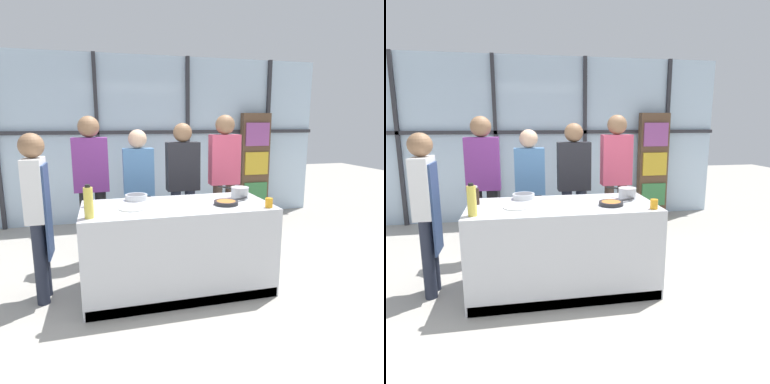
# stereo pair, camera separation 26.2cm
# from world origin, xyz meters

# --- Properties ---
(ground_plane) EXTENTS (18.00, 18.00, 0.00)m
(ground_plane) POSITION_xyz_m (0.00, 0.00, 0.00)
(ground_plane) COLOR #ADA89E
(back_window_wall) EXTENTS (6.40, 0.10, 2.80)m
(back_window_wall) POSITION_xyz_m (0.00, 2.71, 1.40)
(back_window_wall) COLOR silver
(back_window_wall) RESTS_ON ground_plane
(bookshelf) EXTENTS (0.53, 0.19, 1.87)m
(bookshelf) POSITION_xyz_m (2.00, 2.52, 0.94)
(bookshelf) COLOR brown
(bookshelf) RESTS_ON ground_plane
(demo_island) EXTENTS (1.88, 0.87, 0.90)m
(demo_island) POSITION_xyz_m (0.00, -0.00, 0.45)
(demo_island) COLOR silver
(demo_island) RESTS_ON ground_plane
(chef) EXTENTS (0.23, 0.37, 1.62)m
(chef) POSITION_xyz_m (-1.31, 0.10, 0.94)
(chef) COLOR #232838
(chef) RESTS_ON ground_plane
(spectator_far_left) EXTENTS (0.41, 0.25, 1.79)m
(spectator_far_left) POSITION_xyz_m (-0.85, 0.96, 1.04)
(spectator_far_left) COLOR black
(spectator_far_left) RESTS_ON ground_plane
(spectator_center_left) EXTENTS (0.37, 0.23, 1.63)m
(spectator_center_left) POSITION_xyz_m (-0.28, 0.96, 0.95)
(spectator_center_left) COLOR black
(spectator_center_left) RESTS_ON ground_plane
(spectator_center_right) EXTENTS (0.42, 0.24, 1.70)m
(spectator_center_right) POSITION_xyz_m (0.28, 0.96, 0.98)
(spectator_center_right) COLOR #232838
(spectator_center_right) RESTS_ON ground_plane
(spectator_far_right) EXTENTS (0.39, 0.25, 1.81)m
(spectator_far_right) POSITION_xyz_m (0.85, 0.96, 1.06)
(spectator_far_right) COLOR #47382D
(spectator_far_right) RESTS_ON ground_plane
(frying_pan) EXTENTS (0.41, 0.28, 0.04)m
(frying_pan) POSITION_xyz_m (0.48, -0.12, 0.92)
(frying_pan) COLOR #232326
(frying_pan) RESTS_ON demo_island
(saucepan) EXTENTS (0.28, 0.30, 0.12)m
(saucepan) POSITION_xyz_m (0.72, 0.13, 0.97)
(saucepan) COLOR silver
(saucepan) RESTS_ON demo_island
(white_plate) EXTENTS (0.27, 0.27, 0.01)m
(white_plate) POSITION_xyz_m (-0.45, -0.06, 0.91)
(white_plate) COLOR white
(white_plate) RESTS_ON demo_island
(mixing_bowl) EXTENTS (0.24, 0.24, 0.06)m
(mixing_bowl) POSITION_xyz_m (-0.38, 0.32, 0.93)
(mixing_bowl) COLOR silver
(mixing_bowl) RESTS_ON demo_island
(oil_bottle) EXTENTS (0.08, 0.08, 0.30)m
(oil_bottle) POSITION_xyz_m (-0.84, -0.28, 1.04)
(oil_bottle) COLOR #E0CC4C
(oil_bottle) RESTS_ON demo_island
(pepper_grinder) EXTENTS (0.06, 0.06, 0.20)m
(pepper_grinder) POSITION_xyz_m (-0.85, 0.15, 0.99)
(pepper_grinder) COLOR #332319
(pepper_grinder) RESTS_ON demo_island
(juice_glass_near) EXTENTS (0.07, 0.07, 0.09)m
(juice_glass_near) POSITION_xyz_m (0.84, -0.34, 0.95)
(juice_glass_near) COLOR orange
(juice_glass_near) RESTS_ON demo_island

